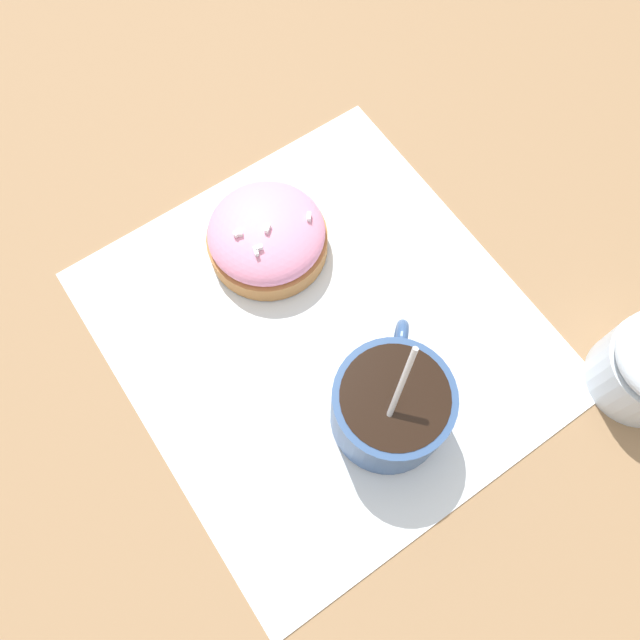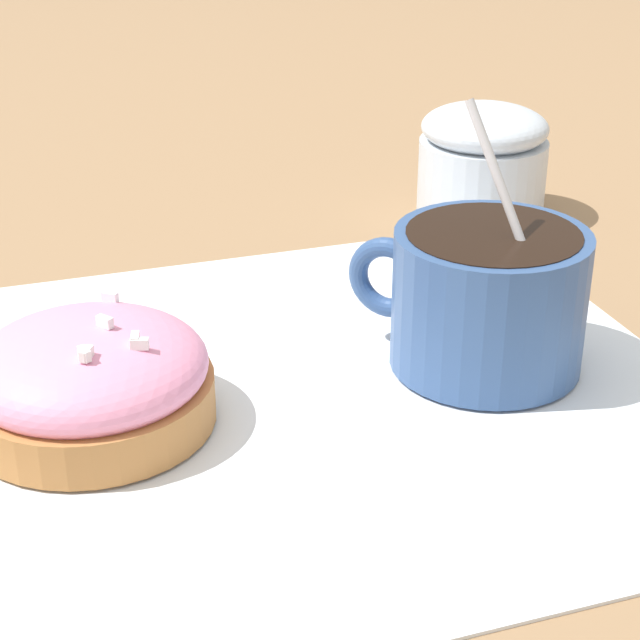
{
  "view_description": "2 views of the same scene",
  "coord_description": "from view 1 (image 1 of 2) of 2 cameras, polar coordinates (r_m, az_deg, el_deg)",
  "views": [
    {
      "loc": [
        -0.14,
        0.11,
        0.47
      ],
      "look_at": [
        -0.0,
        0.0,
        0.03
      ],
      "focal_mm": 35.0,
      "sensor_mm": 36.0,
      "label": 1
    },
    {
      "loc": [
        0.15,
        0.37,
        0.23
      ],
      "look_at": [
        -0.01,
        -0.0,
        0.03
      ],
      "focal_mm": 60.0,
      "sensor_mm": 36.0,
      "label": 2
    }
  ],
  "objects": [
    {
      "name": "ground_plane",
      "position": [
        0.5,
        0.26,
        -1.05
      ],
      "size": [
        3.0,
        3.0,
        0.0
      ],
      "primitive_type": "plane",
      "color": "#93704C"
    },
    {
      "name": "frosted_pastry",
      "position": [
        0.52,
        -4.88,
        7.66
      ],
      "size": [
        0.1,
        0.1,
        0.05
      ],
      "color": "#B2753D",
      "rests_on": "paper_napkin"
    },
    {
      "name": "paper_napkin",
      "position": [
        0.5,
        0.26,
        -0.99
      ],
      "size": [
        0.36,
        0.34,
        0.0
      ],
      "color": "white",
      "rests_on": "ground_plane"
    },
    {
      "name": "coffee_cup",
      "position": [
        0.45,
        6.53,
        -7.74
      ],
      "size": [
        0.09,
        0.1,
        0.12
      ],
      "color": "#335184",
      "rests_on": "paper_napkin"
    }
  ]
}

